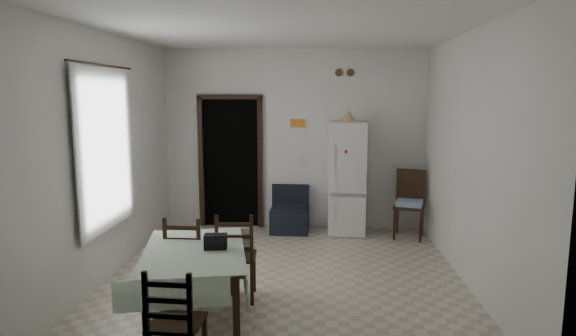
# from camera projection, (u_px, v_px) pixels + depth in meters

# --- Properties ---
(ground) EXTENTS (4.50, 4.50, 0.00)m
(ground) POSITION_uv_depth(u_px,v_px,m) (285.00, 276.00, 5.80)
(ground) COLOR beige
(ground) RESTS_ON ground
(ceiling) EXTENTS (4.20, 4.50, 0.02)m
(ceiling) POSITION_uv_depth(u_px,v_px,m) (285.00, 29.00, 5.37)
(ceiling) COLOR white
(ceiling) RESTS_ON ground
(wall_back) EXTENTS (4.20, 0.02, 2.90)m
(wall_back) POSITION_uv_depth(u_px,v_px,m) (295.00, 140.00, 7.81)
(wall_back) COLOR silver
(wall_back) RESTS_ON ground
(wall_front) EXTENTS (4.20, 0.02, 2.90)m
(wall_front) POSITION_uv_depth(u_px,v_px,m) (264.00, 199.00, 3.37)
(wall_front) COLOR silver
(wall_front) RESTS_ON ground
(wall_left) EXTENTS (0.02, 4.50, 2.90)m
(wall_left) POSITION_uv_depth(u_px,v_px,m) (109.00, 156.00, 5.72)
(wall_left) COLOR silver
(wall_left) RESTS_ON ground
(wall_right) EXTENTS (0.02, 4.50, 2.90)m
(wall_right) POSITION_uv_depth(u_px,v_px,m) (470.00, 159.00, 5.46)
(wall_right) COLOR silver
(wall_right) RESTS_ON ground
(doorway) EXTENTS (1.06, 0.52, 2.22)m
(doorway) POSITION_uv_depth(u_px,v_px,m) (233.00, 161.00, 8.13)
(doorway) COLOR black
(doorway) RESTS_ON ground
(window_recess) EXTENTS (0.10, 1.20, 1.60)m
(window_recess) POSITION_uv_depth(u_px,v_px,m) (97.00, 150.00, 5.51)
(window_recess) COLOR silver
(window_recess) RESTS_ON ground
(curtain) EXTENTS (0.02, 1.45, 1.85)m
(curtain) POSITION_uv_depth(u_px,v_px,m) (107.00, 150.00, 5.50)
(curtain) COLOR silver
(curtain) RESTS_ON ground
(curtain_rod) EXTENTS (0.02, 1.60, 0.02)m
(curtain_rod) POSITION_uv_depth(u_px,v_px,m) (103.00, 65.00, 5.36)
(curtain_rod) COLOR black
(curtain_rod) RESTS_ON ground
(calendar) EXTENTS (0.28, 0.02, 0.40)m
(calendar) POSITION_uv_depth(u_px,v_px,m) (298.00, 129.00, 7.77)
(calendar) COLOR white
(calendar) RESTS_ON ground
(calendar_image) EXTENTS (0.24, 0.01, 0.14)m
(calendar_image) POSITION_uv_depth(u_px,v_px,m) (298.00, 123.00, 7.75)
(calendar_image) COLOR orange
(calendar_image) RESTS_ON ground
(light_switch) EXTENTS (0.08, 0.02, 0.12)m
(light_switch) POSITION_uv_depth(u_px,v_px,m) (304.00, 161.00, 7.84)
(light_switch) COLOR beige
(light_switch) RESTS_ON ground
(vent_left) EXTENTS (0.12, 0.03, 0.12)m
(vent_left) POSITION_uv_depth(u_px,v_px,m) (339.00, 73.00, 7.59)
(vent_left) COLOR brown
(vent_left) RESTS_ON ground
(vent_right) EXTENTS (0.12, 0.03, 0.12)m
(vent_right) POSITION_uv_depth(u_px,v_px,m) (350.00, 73.00, 7.58)
(vent_right) COLOR brown
(vent_right) RESTS_ON ground
(emergency_light) EXTENTS (0.25, 0.07, 0.09)m
(emergency_light) POSITION_uv_depth(u_px,v_px,m) (381.00, 70.00, 7.52)
(emergency_light) COLOR white
(emergency_light) RESTS_ON ground
(fridge) EXTENTS (0.61, 0.61, 1.76)m
(fridge) POSITION_uv_depth(u_px,v_px,m) (347.00, 178.00, 7.53)
(fridge) COLOR silver
(fridge) RESTS_ON ground
(tan_cone) EXTENTS (0.26, 0.26, 0.19)m
(tan_cone) POSITION_uv_depth(u_px,v_px,m) (348.00, 116.00, 7.36)
(tan_cone) COLOR tan
(tan_cone) RESTS_ON fridge
(navy_seat) EXTENTS (0.61, 0.59, 0.73)m
(navy_seat) POSITION_uv_depth(u_px,v_px,m) (290.00, 210.00, 7.66)
(navy_seat) COLOR black
(navy_seat) RESTS_ON ground
(corner_chair) EXTENTS (0.55, 0.55, 1.03)m
(corner_chair) POSITION_uv_depth(u_px,v_px,m) (409.00, 205.00, 7.32)
(corner_chair) COLOR black
(corner_chair) RESTS_ON ground
(dining_table) EXTENTS (1.19, 1.57, 0.73)m
(dining_table) POSITION_uv_depth(u_px,v_px,m) (195.00, 287.00, 4.57)
(dining_table) COLOR #B4CAAD
(dining_table) RESTS_ON ground
(black_bag) EXTENTS (0.23, 0.15, 0.14)m
(black_bag) POSITION_uv_depth(u_px,v_px,m) (216.00, 241.00, 4.53)
(black_bag) COLOR black
(black_bag) RESTS_ON dining_table
(dining_chair_far_left) EXTENTS (0.42, 0.42, 0.94)m
(dining_chair_far_left) POSITION_uv_depth(u_px,v_px,m) (188.00, 258.00, 5.05)
(dining_chair_far_left) COLOR black
(dining_chair_far_left) RESTS_ON ground
(dining_chair_far_right) EXTENTS (0.44, 0.44, 0.96)m
(dining_chair_far_right) POSITION_uv_depth(u_px,v_px,m) (236.00, 255.00, 5.11)
(dining_chair_far_right) COLOR black
(dining_chair_far_right) RESTS_ON ground
(dining_chair_near_head) EXTENTS (0.41, 0.41, 0.91)m
(dining_chair_near_head) POSITION_uv_depth(u_px,v_px,m) (177.00, 321.00, 3.68)
(dining_chair_near_head) COLOR black
(dining_chair_near_head) RESTS_ON ground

